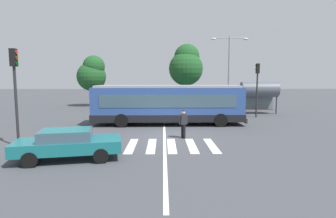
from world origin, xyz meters
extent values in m
plane|color=#424449|center=(0.00, 0.00, 0.00)|extent=(160.00, 160.00, 0.00)
cylinder|color=black|center=(3.87, 5.56, 0.50)|extent=(1.00, 0.31, 1.00)
cylinder|color=black|center=(3.89, 3.21, 0.50)|extent=(1.00, 0.31, 1.00)
cylinder|color=black|center=(-3.45, 5.51, 0.50)|extent=(1.00, 0.31, 1.00)
cylinder|color=black|center=(-3.43, 3.16, 0.50)|extent=(1.00, 0.31, 1.00)
cube|color=#2D4C8E|center=(-0.01, 4.36, 1.62)|extent=(11.45, 2.63, 2.55)
cube|color=black|center=(-0.01, 4.36, 0.62)|extent=(11.57, 2.65, 0.55)
cube|color=#3D5666|center=(-0.01, 4.36, 1.93)|extent=(10.08, 2.67, 0.96)
cube|color=#3D5666|center=(5.71, 4.40, 1.83)|extent=(0.06, 2.24, 1.63)
cube|color=black|center=(5.71, 4.40, 2.72)|extent=(0.07, 1.94, 0.28)
cube|color=#99999E|center=(-0.01, 4.36, 2.98)|extent=(11.00, 2.42, 0.16)
cube|color=#28282B|center=(5.83, 4.40, 0.43)|extent=(0.14, 2.55, 0.36)
cylinder|color=black|center=(0.79, -0.56, 0.42)|extent=(0.16, 0.16, 0.85)
cylinder|color=black|center=(0.89, -0.76, 0.42)|extent=(0.16, 0.16, 0.85)
cube|color=#232328|center=(0.84, -0.66, 1.15)|extent=(0.47, 0.41, 0.60)
cylinder|color=#232328|center=(0.62, -0.76, 1.12)|extent=(0.10, 0.10, 0.55)
cylinder|color=#232328|center=(1.06, -0.56, 1.12)|extent=(0.10, 0.10, 0.55)
sphere|color=tan|center=(0.84, -0.66, 1.56)|extent=(0.22, 0.22, 0.22)
sphere|color=black|center=(0.84, -0.66, 1.63)|extent=(0.19, 0.19, 0.19)
cylinder|color=black|center=(-3.32, -3.86, 0.32)|extent=(0.67, 0.32, 0.64)
cylinder|color=black|center=(-3.00, -5.50, 0.32)|extent=(0.67, 0.32, 0.64)
cylinder|color=black|center=(-6.06, -4.38, 0.32)|extent=(0.67, 0.32, 0.64)
cylinder|color=black|center=(-5.74, -6.03, 0.32)|extent=(0.67, 0.32, 0.64)
cube|color=#196B70|center=(-4.53, -4.94, 0.64)|extent=(4.76, 2.64, 0.52)
cube|color=#3D5666|center=(-4.62, -4.96, 1.12)|extent=(2.42, 1.98, 0.44)
cube|color=#196B70|center=(-4.62, -4.96, 1.30)|extent=(2.23, 1.87, 0.09)
cylinder|color=black|center=(-6.76, 18.27, 0.32)|extent=(0.20, 0.64, 0.64)
cylinder|color=black|center=(-5.08, 18.27, 0.32)|extent=(0.20, 0.64, 0.64)
cylinder|color=black|center=(-6.75, 15.48, 0.32)|extent=(0.20, 0.64, 0.64)
cylinder|color=black|center=(-5.08, 15.48, 0.32)|extent=(0.20, 0.64, 0.64)
cube|color=#38383D|center=(-5.92, 16.88, 0.64)|extent=(1.83, 4.50, 0.52)
cube|color=#3D5666|center=(-5.92, 16.79, 1.12)|extent=(1.61, 2.16, 0.44)
cube|color=#38383D|center=(-5.92, 16.79, 1.30)|extent=(1.53, 1.98, 0.09)
cylinder|color=black|center=(-4.27, 18.24, 0.32)|extent=(0.22, 0.65, 0.64)
cylinder|color=black|center=(-2.60, 18.30, 0.32)|extent=(0.22, 0.65, 0.64)
cylinder|color=black|center=(-4.18, 15.45, 0.32)|extent=(0.22, 0.65, 0.64)
cylinder|color=black|center=(-2.50, 15.51, 0.32)|extent=(0.22, 0.65, 0.64)
cube|color=#AD1E1E|center=(-3.39, 16.88, 0.64)|extent=(1.97, 4.56, 0.52)
cube|color=#3D5666|center=(-3.39, 16.79, 1.12)|extent=(1.67, 2.21, 0.44)
cube|color=#AD1E1E|center=(-3.39, 16.79, 1.30)|extent=(1.60, 2.03, 0.09)
cylinder|color=black|center=(-1.61, 18.45, 0.32)|extent=(0.23, 0.65, 0.64)
cylinder|color=black|center=(0.07, 18.53, 0.32)|extent=(0.23, 0.65, 0.64)
cylinder|color=black|center=(-1.47, 15.67, 0.32)|extent=(0.23, 0.65, 0.64)
cylinder|color=black|center=(0.20, 15.75, 0.32)|extent=(0.23, 0.65, 0.64)
cube|color=#234293|center=(-0.70, 17.10, 0.64)|extent=(2.04, 4.58, 0.52)
cube|color=#3D5666|center=(-0.70, 17.01, 1.12)|extent=(1.70, 2.23, 0.44)
cube|color=#234293|center=(-0.70, 17.01, 1.30)|extent=(1.62, 2.05, 0.09)
cylinder|color=black|center=(1.27, 18.19, 0.32)|extent=(0.22, 0.65, 0.64)
cylinder|color=black|center=(2.94, 18.25, 0.32)|extent=(0.22, 0.65, 0.64)
cylinder|color=black|center=(1.37, 15.40, 0.32)|extent=(0.22, 0.65, 0.64)
cylinder|color=black|center=(3.05, 15.46, 0.32)|extent=(0.22, 0.65, 0.64)
cube|color=#196B70|center=(2.16, 16.83, 0.64)|extent=(1.98, 4.56, 0.52)
cube|color=#3D5666|center=(2.16, 16.74, 1.12)|extent=(1.68, 2.22, 0.44)
cube|color=#196B70|center=(2.16, 16.74, 1.30)|extent=(1.60, 2.03, 0.09)
cylinder|color=#28282B|center=(-7.99, -2.56, 2.09)|extent=(0.14, 0.14, 4.19)
cube|color=black|center=(-7.99, -2.56, 4.64)|extent=(0.28, 0.32, 0.90)
cylinder|color=red|center=(-7.82, -2.56, 4.91)|extent=(0.04, 0.20, 0.20)
cylinder|color=#463707|center=(-7.82, -2.56, 4.61)|extent=(0.04, 0.20, 0.20)
cylinder|color=#093B10|center=(-7.82, -2.56, 4.31)|extent=(0.04, 0.20, 0.20)
cylinder|color=#28282B|center=(8.28, 8.27, 2.02)|extent=(0.14, 0.14, 4.05)
cube|color=black|center=(8.28, 8.27, 4.50)|extent=(0.28, 0.32, 0.90)
cylinder|color=#410907|center=(8.11, 8.27, 4.77)|extent=(0.04, 0.20, 0.20)
cylinder|color=#463707|center=(8.11, 8.27, 4.47)|extent=(0.04, 0.20, 0.20)
cylinder|color=green|center=(8.11, 8.27, 4.17)|extent=(0.04, 0.20, 0.20)
cylinder|color=#28282B|center=(7.58, 10.76, 1.15)|extent=(0.12, 0.12, 2.30)
cylinder|color=#28282B|center=(11.19, 10.76, 1.15)|extent=(0.12, 0.12, 2.30)
cube|color=slate|center=(9.38, 11.46, 1.26)|extent=(3.46, 0.04, 1.93)
cylinder|color=#515660|center=(9.38, 10.76, 2.48)|extent=(3.68, 1.54, 1.54)
cube|color=#4C3823|center=(9.38, 10.76, 0.45)|extent=(2.89, 0.36, 0.08)
cylinder|color=#939399|center=(6.68, 12.54, 4.01)|extent=(0.20, 0.20, 8.01)
cylinder|color=#939399|center=(7.53, 12.54, 7.86)|extent=(1.71, 0.10, 0.10)
ellipsoid|color=silver|center=(8.39, 12.54, 7.73)|extent=(0.60, 0.32, 0.20)
cylinder|color=#939399|center=(5.82, 12.54, 7.86)|extent=(1.71, 0.10, 0.10)
ellipsoid|color=silver|center=(4.96, 12.54, 7.73)|extent=(0.60, 0.32, 0.20)
cylinder|color=brown|center=(-9.61, 18.86, 1.28)|extent=(0.36, 0.36, 2.56)
sphere|color=#1E5123|center=(-9.61, 18.86, 3.85)|extent=(3.70, 3.70, 3.70)
sphere|color=#1E5123|center=(-9.23, 18.74, 5.15)|extent=(2.78, 2.78, 2.78)
cylinder|color=brown|center=(2.63, 19.44, 1.66)|extent=(0.36, 0.36, 3.32)
sphere|color=#1E5123|center=(2.63, 19.44, 4.88)|extent=(4.47, 4.47, 4.47)
sphere|color=#1E5123|center=(2.78, 19.77, 6.45)|extent=(3.36, 3.36, 3.36)
cube|color=silver|center=(-3.14, -2.49, 0.00)|extent=(0.45, 3.31, 0.01)
cube|color=silver|center=(-2.07, -2.49, 0.00)|extent=(0.45, 3.31, 0.01)
cube|color=silver|center=(-0.99, -2.49, 0.00)|extent=(0.45, 3.31, 0.01)
cube|color=silver|center=(0.08, -2.49, 0.00)|extent=(0.45, 3.31, 0.01)
cube|color=silver|center=(1.16, -2.49, 0.00)|extent=(0.45, 3.31, 0.01)
cube|color=silver|center=(2.23, -2.49, 0.00)|extent=(0.45, 3.31, 0.01)
cube|color=silver|center=(-0.29, 2.00, 0.00)|extent=(0.16, 24.00, 0.01)
camera|label=1|loc=(-0.37, -16.81, 3.56)|focal=29.26mm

